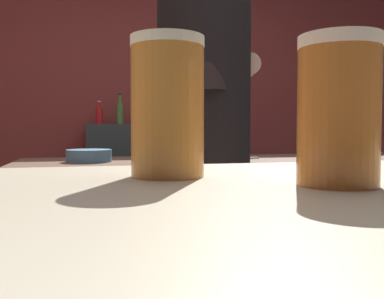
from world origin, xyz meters
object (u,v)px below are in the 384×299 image
Objects in this scene: bottle_olive_oil at (163,114)px; pint_glass_near at (338,111)px; bartender at (204,146)px; mixing_bowl at (89,156)px; pint_glass_far at (168,107)px; bottle_hot_sauce at (99,115)px; chefs_knife at (239,159)px; knife_block at (344,137)px; bottle_vinegar at (120,112)px.

pint_glass_near is at bearing -96.53° from bottle_olive_oil.
bartender is 0.60m from mixing_bowl.
mixing_bowl is 1.49m from pint_glass_far.
pint_glass_far is 0.83× the size of bottle_hot_sauce.
chefs_knife is at bearing -85.53° from bottle_olive_oil.
bottle_hot_sauce is (-1.22, 1.42, 0.15)m from knife_block.
bottle_olive_oil is (0.35, 0.03, -0.01)m from bottle_vinegar.
mixing_bowl is at bearing 56.71° from bartender.
bartender is at bearing -147.15° from chefs_knife.
bottle_vinegar is at bearing -175.01° from bottle_olive_oil.
bottle_vinegar reaches higher than chefs_knife.
chefs_knife is 1.08× the size of bottle_olive_oil.
mixing_bowl is at bearing -99.21° from bottle_vinegar.
bartender is at bearing -84.39° from bottle_vinegar.
bottle_hot_sauce is (-0.16, 0.02, -0.02)m from bottle_vinegar.
mixing_bowl is 1.61m from pint_glass_near.
bottle_hot_sauce is at bearing 23.25° from bartender.
knife_block is at bearing -49.38° from bottle_hot_sauce.
bottle_vinegar reaches higher than bottle_olive_oil.
knife_block is 1.14× the size of chefs_knife.
chefs_knife is (0.69, -0.03, -0.02)m from mixing_bowl.
bottle_olive_oil is (-0.12, 1.48, 0.26)m from chefs_knife.
mixing_bowl is 1.10× the size of bottle_hot_sauce.
mixing_bowl is at bearing 155.43° from chefs_knife.
pint_glass_near is 0.90× the size of pint_glass_far.
pint_glass_far is at bearing 175.88° from bartender.
knife_block is at bearing -17.74° from chefs_knife.
chefs_knife is 1.58m from pint_glass_far.
chefs_knife is at bearing 67.45° from pint_glass_far.
chefs_knife is at bearing 73.42° from pint_glass_near.
pint_glass_far is (-0.60, -1.45, 0.17)m from chefs_knife.
bottle_hot_sauce is 0.51m from bottle_olive_oil.
bottle_olive_oil reaches higher than pint_glass_far.
bottle_olive_oil is at bearing 80.57° from pint_glass_far.
bottle_olive_oil reaches higher than pint_glass_near.
pint_glass_far is at bearing -92.75° from bottle_vinegar.
bottle_hot_sauce is (0.07, 1.44, 0.22)m from mixing_bowl.
chefs_knife is 1.55m from bottle_vinegar.
bottle_vinegar is at bearing 80.79° from mixing_bowl.
bottle_vinegar is (-1.06, 1.40, 0.17)m from knife_block.
pint_glass_near reaches higher than chefs_knife.
bartender reaches higher than chefs_knife.
bottle_hot_sauce is at bearing -178.54° from bottle_olive_oil.
chefs_knife is (-0.60, -0.05, -0.10)m from knife_block.
bartender is 7.36× the size of bottle_vinegar.
chefs_knife is 1.60× the size of pint_glass_far.
pint_glass_far is at bearing -128.65° from knife_block.
pint_glass_near is 0.61× the size of bottle_olive_oil.
mixing_bowl is 1.46m from bottle_vinegar.
mixing_bowl is at bearing -111.69° from bottle_olive_oil.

